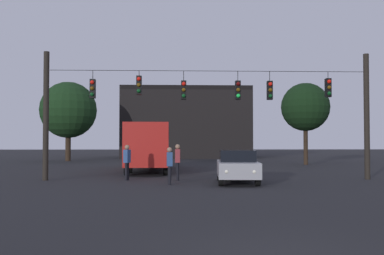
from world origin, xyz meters
TOP-DOWN VIEW (x-y plane):
  - ground_plane at (0.00, 24.50)m, footprint 168.00×168.00m
  - overhead_signal_span at (0.01, 15.12)m, footprint 16.48×0.44m
  - city_bus at (-3.40, 22.51)m, footprint 2.75×11.05m
  - car_near_right at (1.21, 13.39)m, footprint 2.12×4.44m
  - pedestrian_crossing_left at (-1.55, 14.79)m, footprint 0.26×0.37m
  - pedestrian_crossing_center at (-1.92, 12.69)m, footprint 0.27×0.38m
  - pedestrian_crossing_right at (-4.07, 15.06)m, footprint 0.36×0.42m
  - corner_building at (-0.42, 49.35)m, footprint 15.04×12.66m
  - tree_left_silhouette at (9.26, 29.94)m, footprint 4.05×4.05m
  - tree_behind_building at (-12.41, 38.04)m, footprint 5.64×5.64m

SIDE VIEW (x-z plane):
  - ground_plane at x=0.00m, z-range 0.00..0.00m
  - car_near_right at x=1.21m, z-range 0.04..1.56m
  - pedestrian_crossing_center at x=-1.92m, z-range 0.11..1.77m
  - pedestrian_crossing_right at x=-4.07m, z-range 0.12..1.88m
  - pedestrian_crossing_left at x=-1.55m, z-range 0.13..1.92m
  - city_bus at x=-3.40m, z-range 0.37..3.37m
  - overhead_signal_span at x=0.01m, z-range 0.54..6.95m
  - corner_building at x=-0.42m, z-range 0.00..8.32m
  - tree_left_silhouette at x=9.26m, z-range 1.39..8.27m
  - tree_behind_building at x=-12.41m, z-range 1.14..9.08m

